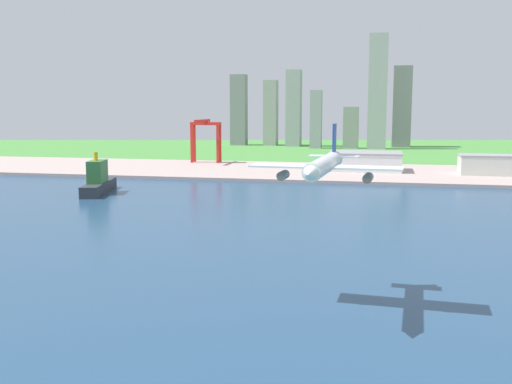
% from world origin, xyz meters
% --- Properties ---
extents(ground_plane, '(2400.00, 2400.00, 0.00)m').
position_xyz_m(ground_plane, '(0.00, 300.00, 0.00)').
color(ground_plane, '#478C3D').
extents(water_bay, '(840.00, 360.00, 0.15)m').
position_xyz_m(water_bay, '(0.00, 240.00, 0.07)').
color(water_bay, navy).
rests_on(water_bay, ground).
extents(industrial_pier, '(840.00, 140.00, 2.50)m').
position_xyz_m(industrial_pier, '(0.00, 490.00, 1.25)').
color(industrial_pier, '#AC9892').
rests_on(industrial_pier, ground).
extents(airplane_landing, '(41.85, 45.56, 15.07)m').
position_xyz_m(airplane_landing, '(30.72, 152.82, 39.74)').
color(airplane_landing, white).
extents(container_barge, '(23.41, 57.03, 26.90)m').
position_xyz_m(container_barge, '(-133.27, 344.12, 7.79)').
color(container_barge, '#2D3338').
rests_on(container_barge, water_bay).
extents(port_crane_red, '(28.10, 42.56, 41.26)m').
position_xyz_m(port_crane_red, '(-119.66, 536.80, 32.56)').
color(port_crane_red, red).
rests_on(port_crane_red, industrial_pier).
extents(warehouse_main, '(60.00, 42.27, 15.45)m').
position_xyz_m(warehouse_main, '(32.07, 498.03, 10.25)').
color(warehouse_main, white).
rests_on(warehouse_main, industrial_pier).
extents(warehouse_annex, '(42.52, 26.62, 15.62)m').
position_xyz_m(warehouse_annex, '(126.69, 486.76, 10.33)').
color(warehouse_annex, silver).
rests_on(warehouse_annex, industrial_pier).
extents(distant_skyline, '(254.45, 71.37, 149.81)m').
position_xyz_m(distant_skyline, '(-29.15, 827.67, 54.22)').
color(distant_skyline, gray).
rests_on(distant_skyline, ground).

